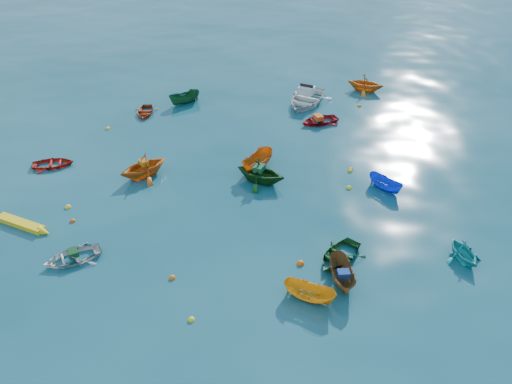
{
  "coord_description": "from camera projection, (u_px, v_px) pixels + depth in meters",
  "views": [
    {
      "loc": [
        0.72,
        -20.09,
        17.28
      ],
      "look_at": [
        0.0,
        5.0,
        0.4
      ],
      "focal_mm": 35.0,
      "sensor_mm": 36.0,
      "label": 1
    }
  ],
  "objects": [
    {
      "name": "tarp_orange_a",
      "position": [
        144.0,
        163.0,
        32.0
      ],
      "size": [
        0.75,
        0.77,
        0.3
      ],
      "primitive_type": "cube",
      "rotation": [
        0.0,
        0.0,
        -0.85
      ],
      "color": "#C46F14",
      "rests_on": "dinghy_orange_w"
    },
    {
      "name": "dinghy_orange_far",
      "position": [
        365.0,
        91.0,
        44.34
      ],
      "size": [
        3.92,
        3.68,
        1.65
      ],
      "primitive_type": "imported",
      "rotation": [
        0.0,
        0.0,
        1.19
      ],
      "color": "orange",
      "rests_on": "ground"
    },
    {
      "name": "dinghy_green_n",
      "position": [
        260.0,
        182.0,
        31.91
      ],
      "size": [
        4.02,
        3.79,
        1.68
      ],
      "primitive_type": "imported",
      "rotation": [
        0.0,
        0.0,
        1.17
      ],
      "color": "#0F4112",
      "rests_on": "ground"
    },
    {
      "name": "buoy_ye_a",
      "position": [
        191.0,
        320.0,
        22.4
      ],
      "size": [
        0.31,
        0.31,
        0.31
      ],
      "primitive_type": "sphere",
      "color": "yellow",
      "rests_on": "ground"
    },
    {
      "name": "motorboat_white",
      "position": [
        306.0,
        103.0,
        42.11
      ],
      "size": [
        5.35,
        6.05,
        1.64
      ],
      "primitive_type": "imported",
      "rotation": [
        0.0,
        0.0,
        -0.43
      ],
      "color": "silver",
      "rests_on": "ground"
    },
    {
      "name": "dinghy_green_e",
      "position": [
        338.0,
        259.0,
        25.82
      ],
      "size": [
        3.53,
        3.67,
        0.62
      ],
      "primitive_type": "imported",
      "rotation": [
        0.0,
        0.0,
        -0.67
      ],
      "color": "#0F4315",
      "rests_on": "ground"
    },
    {
      "name": "sampan_brown_mid",
      "position": [
        341.0,
        282.0,
        24.42
      ],
      "size": [
        1.33,
        2.92,
        1.09
      ],
      "primitive_type": "imported",
      "rotation": [
        0.0,
        0.0,
        0.1
      ],
      "color": "brown",
      "rests_on": "ground"
    },
    {
      "name": "tarp_blue_a",
      "position": [
        344.0,
        273.0,
        23.92
      ],
      "size": [
        0.62,
        0.5,
        0.28
      ],
      "primitive_type": "cube",
      "rotation": [
        0.0,
        0.0,
        0.1
      ],
      "color": "navy",
      "rests_on": "sampan_brown_mid"
    },
    {
      "name": "buoy_or_c",
      "position": [
        73.0,
        221.0,
        28.47
      ],
      "size": [
        0.32,
        0.32,
        0.32
      ],
      "primitive_type": "sphere",
      "color": "#DC4D0B",
      "rests_on": "ground"
    },
    {
      "name": "buoy_or_d",
      "position": [
        350.0,
        170.0,
        33.16
      ],
      "size": [
        0.35,
        0.35,
        0.35
      ],
      "primitive_type": "sphere",
      "color": "#E2560C",
      "rests_on": "ground"
    },
    {
      "name": "buoy_or_e",
      "position": [
        359.0,
        106.0,
        41.62
      ],
      "size": [
        0.33,
        0.33,
        0.33
      ],
      "primitive_type": "sphere",
      "color": "orange",
      "rests_on": "ground"
    },
    {
      "name": "buoy_or_b",
      "position": [
        300.0,
        264.0,
        25.5
      ],
      "size": [
        0.39,
        0.39,
        0.39
      ],
      "primitive_type": "sphere",
      "color": "#DA580B",
      "rests_on": "ground"
    },
    {
      "name": "tarp_green_b",
      "position": [
        259.0,
        168.0,
        31.37
      ],
      "size": [
        0.81,
        0.9,
        0.36
      ],
      "primitive_type": "cube",
      "rotation": [
        0.0,
        0.0,
        1.17
      ],
      "color": "#134E29",
      "rests_on": "dinghy_green_n"
    },
    {
      "name": "sampan_yellow_mid",
      "position": [
        309.0,
        299.0,
        23.45
      ],
      "size": [
        2.76,
        1.94,
        1.0
      ],
      "primitive_type": "imported",
      "rotation": [
        0.0,
        0.0,
        1.15
      ],
      "color": "orange",
      "rests_on": "ground"
    },
    {
      "name": "buoy_ye_c",
      "position": [
        349.0,
        188.0,
        31.32
      ],
      "size": [
        0.34,
        0.34,
        0.34
      ],
      "primitive_type": "sphere",
      "color": "yellow",
      "rests_on": "ground"
    },
    {
      "name": "buoy_or_a",
      "position": [
        172.0,
        278.0,
        24.63
      ],
      "size": [
        0.33,
        0.33,
        0.33
      ],
      "primitive_type": "sphere",
      "color": "#D9620B",
      "rests_on": "ground"
    },
    {
      "name": "sampan_blue_far",
      "position": [
        385.0,
        189.0,
        31.25
      ],
      "size": [
        2.32,
        2.45,
        0.95
      ],
      "primitive_type": "imported",
      "rotation": [
        0.0,
        0.0,
        0.73
      ],
      "color": "blue",
      "rests_on": "ground"
    },
    {
      "name": "sampan_green_far",
      "position": [
        185.0,
        103.0,
        42.14
      ],
      "size": [
        2.92,
        2.58,
        1.1
      ],
      "primitive_type": "imported",
      "rotation": [
        0.0,
        0.0,
        -0.92
      ],
      "color": "#104522",
      "rests_on": "ground"
    },
    {
      "name": "dinghy_red_far",
      "position": [
        145.0,
        114.0,
        40.4
      ],
      "size": [
        2.06,
        2.76,
        0.55
      ],
      "primitive_type": "imported",
      "rotation": [
        0.0,
        0.0,
        0.06
      ],
      "color": "#9C2E0D",
      "rests_on": "ground"
    },
    {
      "name": "buoy_ye_d",
      "position": [
        108.0,
        129.0,
        38.17
      ],
      "size": [
        0.34,
        0.34,
        0.34
      ],
      "primitive_type": "sphere",
      "color": "yellow",
      "rests_on": "ground"
    },
    {
      "name": "buoy_ye_b",
      "position": [
        68.0,
        207.0,
        29.6
      ],
      "size": [
        0.35,
        0.35,
        0.35
      ],
      "primitive_type": "sphere",
      "color": "yellow",
      "rests_on": "ground"
    },
    {
      "name": "dinghy_cyan_se",
      "position": [
        462.0,
        259.0,
        25.8
      ],
      "size": [
        2.49,
        2.71,
        1.19
      ],
      "primitive_type": "imported",
      "rotation": [
        0.0,
        0.0,
        0.27
      ],
      "color": "teal",
      "rests_on": "ground"
    },
    {
      "name": "tarp_green_a",
      "position": [
        73.0,
        253.0,
        25.55
      ],
      "size": [
        0.7,
        0.76,
        0.3
      ],
      "primitive_type": "cube",
      "rotation": [
        0.0,
        0.0,
        -1.05
      ],
      "color": "#10411C",
      "rests_on": "dinghy_white_near"
    },
    {
      "name": "dinghy_red_nw",
      "position": [
        54.0,
        166.0,
        33.59
      ],
      "size": [
        3.04,
        2.46,
        0.56
      ],
      "primitive_type": "imported",
      "rotation": [
        0.0,
        0.0,
        1.79
      ],
      "color": "#B51A0F",
      "rests_on": "ground"
    },
    {
      "name": "tarp_orange_b",
      "position": [
        318.0,
        117.0,
        38.71
      ],
      "size": [
        0.82,
        0.92,
        0.37
      ],
      "primitive_type": "cube",
      "rotation": [
        0.0,
        0.0,
        -1.17
      ],
      "color": "#DB5016",
      "rests_on": "dinghy_red_ne"
    },
    {
      "name": "ground",
      "position": [
        253.0,
        251.0,
        26.33
      ],
      "size": [
        160.0,
        160.0,
        0.0
      ],
      "primitive_type": "plane",
      "color": "#0A3E49",
      "rests_on": "ground"
    },
    {
      "name": "dinghy_white_near",
      "position": [
        73.0,
        260.0,
        25.76
      ],
      "size": [
        3.48,
        3.18,
        0.59
      ],
      "primitive_type": "imported",
      "rotation": [
        0.0,
        0.0,
        -1.05
      ],
      "color": "silver",
      "rests_on": "ground"
    },
    {
      "name": "buoy_ye_e",
      "position": [
        350.0,
        171.0,
        33.02
      ],
      "size": [
        0.34,
        0.34,
        0.34
      ],
      "primitive_type": "sphere",
      "color": "yellow",
      "rests_on": "ground"
    },
    {
      "name": "dinghy_orange_w",
      "position": [
        145.0,
        176.0,
        32.53
      ],
      "size": [
        4.26,
        4.22,
        1.7
      ],
      "primitive_type": "imported",
      "rotation": [
        0.0,
        0.0,
        -0.85
      ],
      "color": "#C75D12",
      "rests_on": "ground"
    },
    {
      "name": "sampan_orange_n",
      "position": [
        258.0,
        169.0,
        33.23
      ],
      "size": [
        2.64,
        3.39,
        1.24
      ],
      "primitive_type": "imported",
      "rotation": [
        0.0,
        0.0,
        -0.52
      ],
      "color": "#CB6113",
      "rests_on": "ground"
    },
    {
      "name": "dinghy_red_ne",
      "position": [
        319.0,
        123.0,
        39.02
      ],
      "size": [
        3.65,
        3.18,
        0.63
      ],
      "primitive_type": "imported",
      "rotation": [
        0.0,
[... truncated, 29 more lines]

